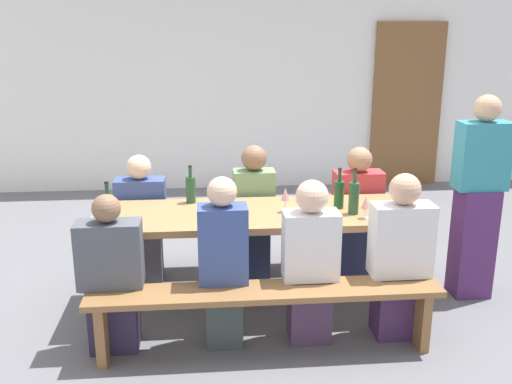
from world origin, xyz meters
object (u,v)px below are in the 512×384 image
Objects in this scene: seated_guest_near_2 at (310,265)px; seated_guest_near_3 at (400,261)px; wooden_door at (407,106)px; tasting_table at (256,221)px; wine_glass_1 at (366,204)px; seated_guest_far_1 at (254,215)px; seated_guest_near_1 at (223,266)px; seated_guest_far_0 at (142,223)px; bench_near at (265,302)px; wine_bottle_0 at (354,197)px; wine_bottle_3 at (191,189)px; wine_bottle_2 at (406,203)px; wine_bottle_4 at (339,194)px; bench_far at (249,230)px; standing_host at (477,202)px; wine_bottle_1 at (109,211)px; wine_glass_0 at (285,195)px; seated_guest_far_2 at (357,215)px; seated_guest_near_0 at (112,279)px.

seated_guest_near_3 is (0.61, 0.00, 0.01)m from seated_guest_near_2.
wooden_door is 4.03m from tasting_table.
seated_guest_far_1 reaches higher than wine_glass_1.
seated_guest_near_1 is at bearing -123.42° from wooden_door.
seated_guest_near_2 is 1.04× the size of seated_guest_far_0.
bench_near is at bearing -1.50° from seated_guest_far_1.
wine_bottle_0 is at bearing -114.62° from wooden_door.
bench_near is 6.67× the size of wine_bottle_0.
tasting_table is 0.54m from seated_guest_far_1.
seated_guest_near_2 reaches higher than wine_bottle_3.
wine_bottle_2 is 1.98× the size of wine_glass_1.
seated_guest_far_0 is (-1.51, 0.49, -0.36)m from wine_bottle_4.
seated_guest_far_1 is at bearing 90.00° from seated_guest_far_0.
seated_guest_far_1 reaches higher than seated_guest_near_2.
bench_far is 2.03× the size of seated_guest_near_2.
seated_guest_near_1 is 1.02× the size of seated_guest_far_1.
tasting_table is 0.60m from seated_guest_near_1.
standing_host is at bearing -99.77° from wooden_door.
wine_bottle_2 reaches higher than wine_bottle_4.
seated_guest_far_1 is at bearing 37.87° from wine_bottle_1.
wine_bottle_2 is 1.73× the size of wine_glass_0.
bench_far is at bearing -20.42° from standing_host.
wooden_door is 1.90× the size of seated_guest_far_2.
wine_glass_0 is at bearing -7.47° from tasting_table.
bench_near is 1.49m from seated_guest_far_0.
standing_host reaches higher than tasting_table.
seated_guest_far_2 reaches higher than wine_glass_1.
wine_bottle_4 is at bearing -29.19° from seated_guest_near_2.
tasting_table is 1.04× the size of bench_near.
seated_guest_far_0 reaches higher than bench_near.
bench_far is at bearing 90.00° from bench_near.
standing_host is at bearing -74.13° from seated_guest_near_1.
wooden_door reaches higher than seated_guest_near_0.
seated_guest_near_1 is 0.73× the size of standing_host.
bench_near is 1.50m from seated_guest_far_2.
seated_guest_far_2 is (0.90, 1.19, 0.16)m from bench_near.
seated_guest_near_0 is 2.76m from standing_host.
wooden_door is at bearing -40.31° from seated_guest_near_0.
standing_host reaches higher than seated_guest_near_0.
seated_guest_far_1 is at bearing -44.27° from seated_guest_near_0.
tasting_table is at bearing 1.26° from standing_host.
wine_glass_0 is 0.16× the size of seated_guest_far_1.
wine_bottle_3 reaches higher than wine_glass_1.
wine_glass_0 is at bearing -67.57° from seated_guest_near_0.
seated_guest_far_0 is 0.92m from seated_guest_far_1.
wooden_door is at bearing 47.93° from wine_bottle_3.
wine_glass_0 is at bearing 71.86° from bench_near.
wooden_door is 3.15m from seated_guest_far_2.
seated_guest_near_0 is 1.30m from seated_guest_near_2.
bench_near is (0.00, -0.67, -0.31)m from tasting_table.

